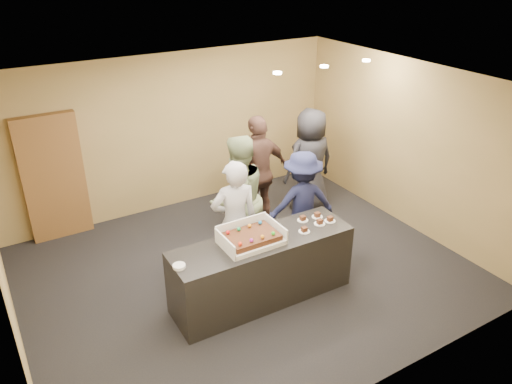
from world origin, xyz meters
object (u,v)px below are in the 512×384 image
storage_cabinet (54,178)px  serving_counter (262,269)px  person_navy_man (302,202)px  sheet_cake (251,236)px  person_sage_man (238,199)px  cake_box (250,239)px  person_server_grey (235,222)px  person_brown_extra (259,173)px  person_dark_suit (310,162)px  plate_stack (179,266)px

storage_cabinet → serving_counter: bearing=-57.7°
serving_counter → person_navy_man: 1.40m
sheet_cake → person_sage_man: person_sage_man is taller
cake_box → person_sage_man: (0.39, 1.03, 0.00)m
person_server_grey → person_sage_man: 0.56m
serving_counter → storage_cabinet: 3.63m
storage_cabinet → person_brown_extra: storage_cabinet is taller
serving_counter → person_server_grey: 0.74m
cake_box → person_dark_suit: (2.13, 1.64, -0.02)m
serving_counter → storage_cabinet: size_ratio=1.19×
person_navy_man → serving_counter: bearing=47.7°
serving_counter → person_dark_suit: (1.97, 1.67, 0.48)m
cake_box → person_brown_extra: (1.13, 1.66, 0.00)m
cake_box → person_server_grey: (0.09, 0.56, -0.06)m
person_brown_extra → plate_stack: bearing=31.9°
person_server_grey → serving_counter: bearing=108.7°
storage_cabinet → person_sage_man: storage_cabinet is taller
storage_cabinet → cake_box: bearing=-59.7°
person_navy_man → storage_cabinet: bearing=-22.1°
person_navy_man → person_brown_extra: (-0.17, 0.95, 0.15)m
person_dark_suit → person_server_grey: bearing=30.1°
person_sage_man → person_dark_suit: size_ratio=1.03×
person_server_grey → person_sage_man: (0.31, 0.47, 0.06)m
person_server_grey → person_dark_suit: (2.05, 1.08, 0.04)m
person_server_grey → person_dark_suit: size_ratio=0.96×
storage_cabinet → person_dark_suit: bearing=-19.3°
serving_counter → cake_box: (-0.16, 0.03, 0.50)m
sheet_cake → person_brown_extra: person_brown_extra is taller
serving_counter → person_dark_suit: bearing=41.2°
person_dark_suit → cake_box: bearing=39.9°
sheet_cake → person_dark_suit: person_dark_suit is taller
serving_counter → cake_box: cake_box is taller
storage_cabinet → plate_stack: storage_cabinet is taller
plate_stack → person_dark_suit: (3.11, 1.69, 0.01)m
serving_counter → person_server_grey: size_ratio=1.35×
person_brown_extra → person_dark_suit: bearing=172.1°
serving_counter → person_server_grey: person_server_grey is taller
cake_box → person_navy_man: 1.48m
serving_counter → plate_stack: 1.23m
cake_box → person_server_grey: person_server_grey is taller
cake_box → sheet_cake: size_ratio=1.17×
sheet_cake → plate_stack: bearing=-178.5°
person_sage_man → person_dark_suit: 1.84m
sheet_cake → person_brown_extra: bearing=56.2°
person_server_grey → person_navy_man: 1.22m
sheet_cake → person_navy_man: bearing=29.4°
cake_box → sheet_cake: (-0.00, -0.03, 0.05)m
serving_counter → person_sage_man: size_ratio=1.26×
sheet_cake → plate_stack: size_ratio=4.31×
storage_cabinet → plate_stack: bearing=-75.7°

